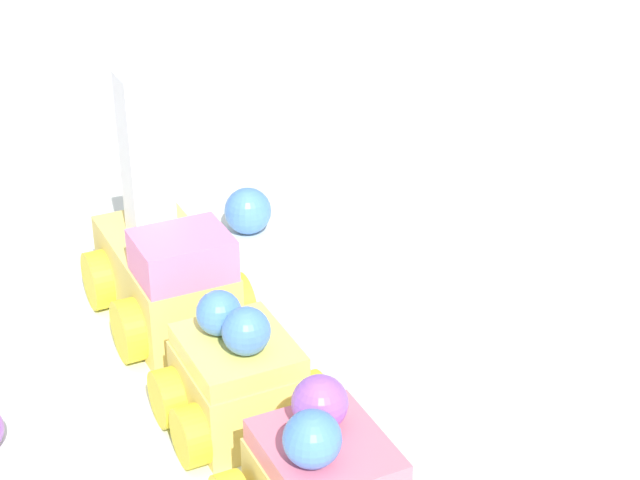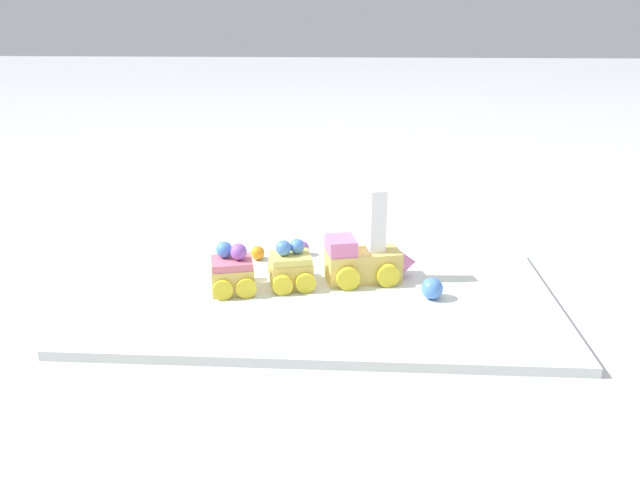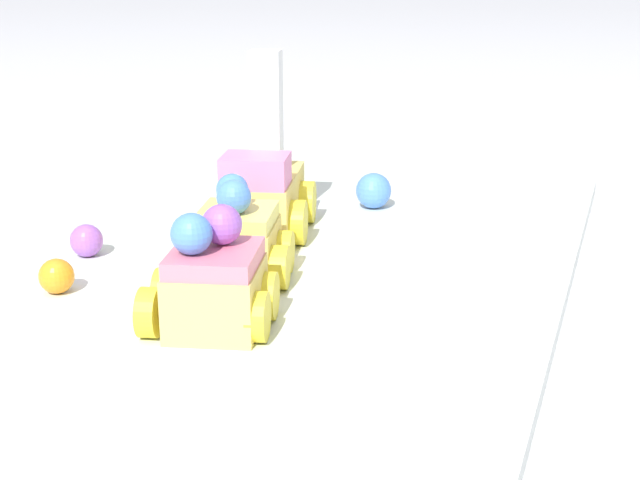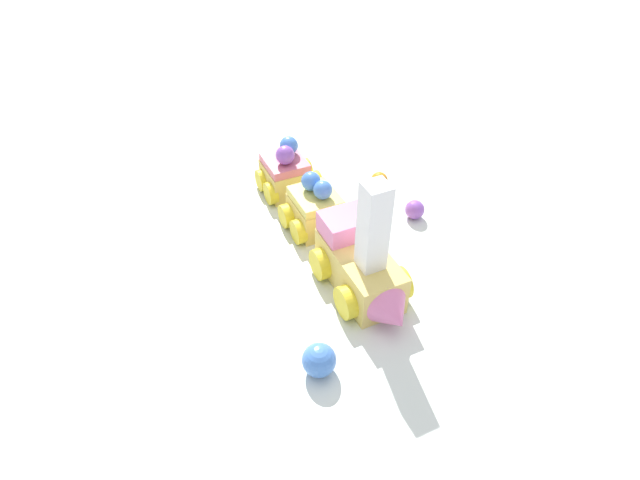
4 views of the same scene
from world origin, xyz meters
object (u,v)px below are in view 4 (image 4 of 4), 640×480
at_px(gumball_orange, 379,181).
at_px(gumball_purple, 415,210).
at_px(gumball_blue, 319,360).
at_px(cake_train_locomotive, 364,267).
at_px(cake_car_strawberry, 289,173).
at_px(cake_car_lemon, 316,209).

relative_size(gumball_orange, gumball_purple, 0.96).
bearing_deg(gumball_blue, gumball_orange, 153.56).
height_order(cake_train_locomotive, cake_car_strawberry, cake_train_locomotive).
distance_m(cake_train_locomotive, cake_car_strawberry, 0.19).
height_order(cake_train_locomotive, gumball_orange, cake_train_locomotive).
height_order(cake_car_lemon, cake_car_strawberry, cake_car_strawberry).
xyz_separation_m(gumball_blue, gumball_purple, (-0.18, 0.15, -0.00)).
xyz_separation_m(cake_train_locomotive, cake_car_strawberry, (-0.18, -0.04, -0.01)).
height_order(cake_car_lemon, gumball_blue, cake_car_lemon).
bearing_deg(gumball_orange, cake_car_strawberry, -98.48).
distance_m(cake_train_locomotive, gumball_purple, 0.13).
distance_m(cake_train_locomotive, cake_car_lemon, 0.11).
relative_size(cake_car_lemon, gumball_orange, 3.75).
distance_m(cake_car_strawberry, gumball_blue, 0.26).
bearing_deg(cake_train_locomotive, gumball_purple, 125.09).
relative_size(cake_train_locomotive, gumball_purple, 6.11).
distance_m(gumball_blue, gumball_orange, 0.28).
bearing_deg(gumball_orange, cake_train_locomotive, -21.37).
relative_size(cake_car_lemon, gumball_blue, 2.78).
bearing_deg(cake_car_strawberry, cake_train_locomotive, -0.08).
bearing_deg(cake_train_locomotive, cake_car_lemon, 179.91).
height_order(cake_train_locomotive, gumball_purple, cake_train_locomotive).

